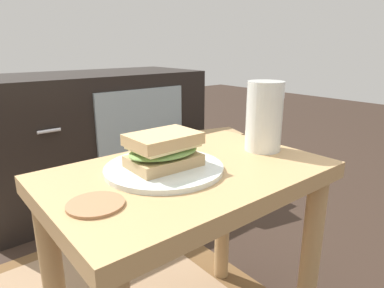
% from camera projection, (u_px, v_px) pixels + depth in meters
% --- Properties ---
extents(side_table, '(0.56, 0.36, 0.46)m').
position_uv_depth(side_table, '(189.00, 209.00, 0.70)').
color(side_table, tan).
rests_on(side_table, ground).
extents(tv_cabinet, '(0.96, 0.46, 0.58)m').
position_uv_depth(tv_cabinet, '(95.00, 137.00, 1.55)').
color(tv_cabinet, black).
rests_on(tv_cabinet, ground).
extents(plate, '(0.23, 0.23, 0.01)m').
position_uv_depth(plate, '(164.00, 168.00, 0.66)').
color(plate, silver).
rests_on(plate, side_table).
extents(sandwich_front, '(0.15, 0.11, 0.07)m').
position_uv_depth(sandwich_front, '(164.00, 150.00, 0.65)').
color(sandwich_front, tan).
rests_on(sandwich_front, plate).
extents(beer_glass, '(0.08, 0.08, 0.16)m').
position_uv_depth(beer_glass, '(264.00, 118.00, 0.77)').
color(beer_glass, silver).
rests_on(beer_glass, side_table).
extents(coaster, '(0.09, 0.09, 0.01)m').
position_uv_depth(coaster, '(96.00, 204.00, 0.52)').
color(coaster, '#996B47').
rests_on(coaster, side_table).
extents(paper_bag, '(0.22, 0.19, 0.34)m').
position_uv_depth(paper_bag, '(218.00, 168.00, 1.51)').
color(paper_bag, tan).
rests_on(paper_bag, ground).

